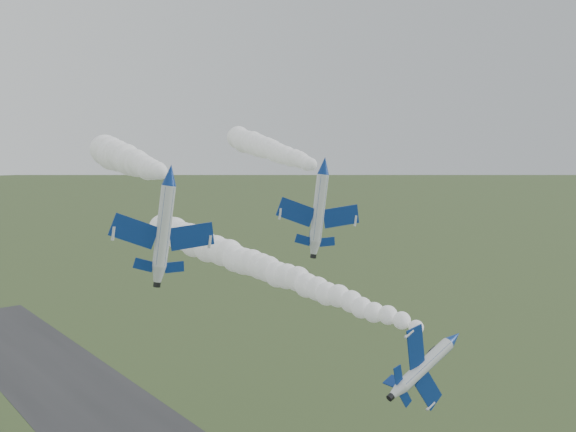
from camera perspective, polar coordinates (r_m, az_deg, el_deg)
name	(u,v)px	position (r m, az deg, el deg)	size (l,w,h in m)	color
jet_lead	(455,338)	(75.16, 14.59, -10.47)	(4.35, 12.27, 9.39)	silver
smoke_trail_jet_lead	(256,265)	(102.60, -2.83, -4.36)	(5.79, 73.04, 5.79)	white
jet_pair_left	(170,175)	(71.54, -10.42, 3.64)	(11.50, 13.49, 3.58)	silver
smoke_trail_jet_pair_left	(126,159)	(101.50, -14.22, 4.92)	(5.62, 54.47, 5.62)	white
jet_pair_right	(324,165)	(84.34, 3.26, 4.52)	(11.21, 12.94, 3.41)	silver
smoke_trail_jet_pair_right	(265,148)	(119.69, -2.02, 6.08)	(5.12, 66.27, 5.12)	white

